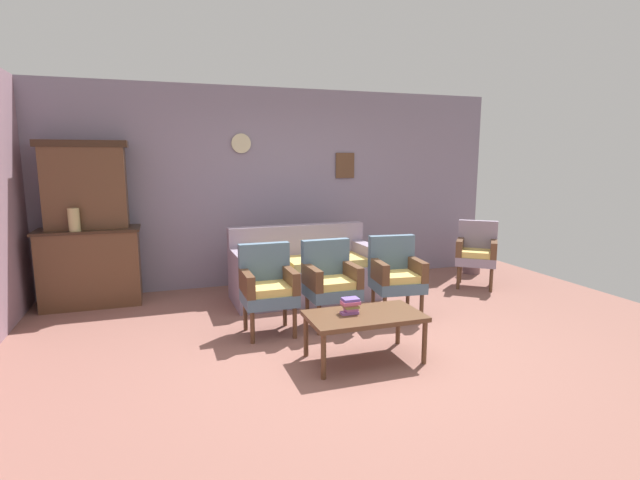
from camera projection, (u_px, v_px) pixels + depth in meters
name	position (u px, v px, depth m)	size (l,w,h in m)	color
ground_plane	(356.00, 347.00, 4.52)	(7.68, 7.68, 0.00)	#84564C
wall_back_with_decor	(284.00, 187.00, 6.75)	(6.40, 0.09, 2.70)	gray
side_cabinet	(91.00, 267.00, 5.76)	(1.16, 0.55, 0.93)	brown
cabinet_upper_hutch	(85.00, 184.00, 5.67)	(0.99, 0.38, 1.03)	brown
vase_on_cabinet	(74.00, 220.00, 5.45)	(0.13, 0.13, 0.27)	tan
floral_couch	(304.00, 273.00, 6.06)	(1.82, 0.84, 0.90)	gray
armchair_row_middle	(268.00, 285.00, 4.81)	(0.52, 0.49, 0.90)	slate
armchair_near_cabinet	(330.00, 279.00, 5.04)	(0.53, 0.50, 0.90)	slate
armchair_near_couch_end	(396.00, 273.00, 5.30)	(0.57, 0.54, 0.90)	slate
wingback_chair_by_fireplace	(477.00, 251.00, 6.58)	(0.71, 0.71, 0.90)	gray
coffee_table	(364.00, 319.00, 4.17)	(1.00, 0.56, 0.42)	brown
book_stack_on_table	(350.00, 305.00, 4.16)	(0.17, 0.12, 0.14)	#8E5297
floor_vase_by_wall	(472.00, 253.00, 7.38)	(0.25, 0.25, 0.61)	#715155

